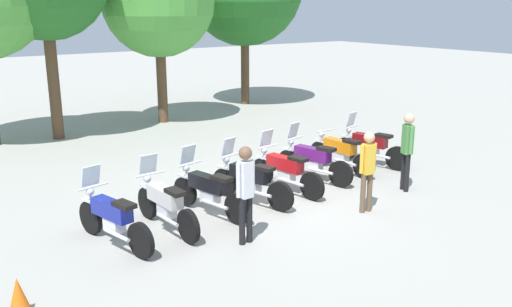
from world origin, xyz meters
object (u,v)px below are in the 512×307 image
object	(u,v)px
motorcycle_4	(285,170)
motorcycle_5	(313,160)
motorcycle_3	(250,180)
person_0	(407,145)
person_2	(368,166)
motorcycle_2	(208,190)
motorcycle_6	(340,152)
traffic_cone	(18,296)
person_1	(246,187)
motorcycle_1	(165,204)
motorcycle_7	(370,146)
tree_2	(158,1)
motorcycle_0	(112,218)

from	to	relation	value
motorcycle_4	motorcycle_5	xyz separation A→B (m)	(1.07, 0.28, 0.00)
motorcycle_3	person_0	world-z (taller)	person_0
person_0	person_2	size ratio (longest dim) A/B	1.06
motorcycle_2	person_2	size ratio (longest dim) A/B	1.26
motorcycle_6	traffic_cone	xyz separation A→B (m)	(-8.37, -2.44, -0.23)
motorcycle_3	motorcycle_6	xyz separation A→B (m)	(3.24, 0.61, -0.01)
person_1	traffic_cone	size ratio (longest dim) A/B	3.29
motorcycle_1	motorcycle_7	distance (m)	6.50
motorcycle_5	tree_2	world-z (taller)	tree_2
motorcycle_2	motorcycle_6	distance (m)	4.36
motorcycle_5	person_1	world-z (taller)	person_1
motorcycle_6	person_1	size ratio (longest dim) A/B	1.21
motorcycle_0	motorcycle_6	size ratio (longest dim) A/B	0.98
person_0	person_1	world-z (taller)	person_0
motorcycle_3	traffic_cone	xyz separation A→B (m)	(-5.13, -1.83, -0.24)
motorcycle_6	motorcycle_4	bearing A→B (deg)	98.84
person_1	motorcycle_6	bearing A→B (deg)	-67.58
traffic_cone	motorcycle_3	bearing A→B (deg)	19.64
motorcycle_1	motorcycle_6	xyz separation A→B (m)	(5.38, 0.89, -0.01)
motorcycle_6	person_2	xyz separation A→B (m)	(-1.57, -2.43, 0.50)
person_2	motorcycle_7	bearing A→B (deg)	139.68
tree_2	motorcycle_1	bearing A→B (deg)	-115.32
motorcycle_2	motorcycle_7	size ratio (longest dim) A/B	1.00
person_2	motorcycle_2	bearing A→B (deg)	-115.47
motorcycle_4	person_1	world-z (taller)	person_1
motorcycle_2	motorcycle_4	bearing A→B (deg)	-96.89
motorcycle_1	traffic_cone	size ratio (longest dim) A/B	3.99
motorcycle_1	person_0	distance (m)	5.68
motorcycle_3	tree_2	distance (m)	9.92
motorcycle_5	traffic_cone	bearing A→B (deg)	93.60
motorcycle_7	person_2	size ratio (longest dim) A/B	1.26
motorcycle_6	motorcycle_3	bearing A→B (deg)	97.66
motorcycle_0	motorcycle_7	world-z (taller)	same
person_1	person_2	xyz separation A→B (m)	(2.91, -0.14, -0.07)
motorcycle_5	tree_2	bearing A→B (deg)	-14.00
motorcycle_4	tree_2	xyz separation A→B (m)	(1.12, 8.74, 3.80)
motorcycle_7	motorcycle_1	bearing A→B (deg)	84.14
motorcycle_2	tree_2	size ratio (longest dim) A/B	0.34
motorcycle_7	motorcycle_2	bearing A→B (deg)	83.50
motorcycle_3	person_0	bearing A→B (deg)	-128.39
person_1	motorcycle_3	bearing A→B (deg)	-41.06
motorcycle_1	motorcycle_2	bearing A→B (deg)	-82.94
traffic_cone	motorcycle_5	bearing A→B (deg)	17.28
person_1	person_2	distance (m)	2.91
motorcycle_3	tree_2	size ratio (longest dim) A/B	0.34
motorcycle_2	motorcycle_7	xyz separation A→B (m)	(5.38, 0.66, 0.00)
person_0	motorcycle_5	bearing A→B (deg)	-33.91
motorcycle_0	motorcycle_5	bearing A→B (deg)	-94.37
motorcycle_4	motorcycle_7	world-z (taller)	same
motorcycle_1	motorcycle_5	size ratio (longest dim) A/B	1.02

